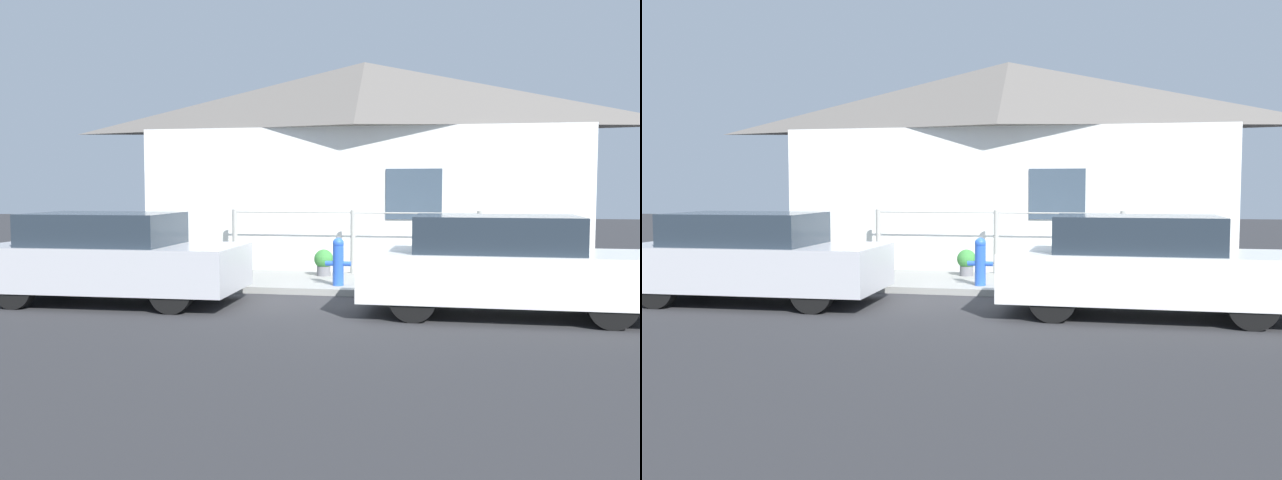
% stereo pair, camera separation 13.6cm
% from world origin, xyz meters
% --- Properties ---
extents(ground_plane, '(60.00, 60.00, 0.00)m').
position_xyz_m(ground_plane, '(0.00, 0.00, 0.00)').
color(ground_plane, '#2D2D30').
extents(sidewalk, '(24.00, 2.38, 0.11)m').
position_xyz_m(sidewalk, '(0.00, 1.19, 0.06)').
color(sidewalk, gray).
rests_on(sidewalk, ground_plane).
extents(house, '(9.48, 2.23, 4.43)m').
position_xyz_m(house, '(0.00, 3.69, 3.49)').
color(house, white).
rests_on(house, ground_plane).
extents(fence, '(4.90, 0.10, 1.23)m').
position_xyz_m(fence, '(0.00, 2.23, 0.79)').
color(fence, '#999993').
rests_on(fence, sidewalk).
extents(car_left, '(3.98, 1.87, 1.39)m').
position_xyz_m(car_left, '(-3.23, -1.32, 0.70)').
color(car_left, '#B7B7BC').
rests_on(car_left, ground_plane).
extents(car_right, '(4.04, 1.61, 1.40)m').
position_xyz_m(car_right, '(2.66, -1.32, 0.70)').
color(car_right, white).
rests_on(car_right, ground_plane).
extents(fire_hydrant, '(0.44, 0.20, 0.82)m').
position_xyz_m(fire_hydrant, '(0.01, 0.48, 0.54)').
color(fire_hydrant, blue).
rests_on(fire_hydrant, sidewalk).
extents(potted_plant_near_hydrant, '(0.36, 0.36, 0.50)m').
position_xyz_m(potted_plant_near_hydrant, '(-0.48, 1.72, 0.39)').
color(potted_plant_near_hydrant, slate).
rests_on(potted_plant_near_hydrant, sidewalk).
extents(potted_plant_by_fence, '(0.32, 0.32, 0.43)m').
position_xyz_m(potted_plant_by_fence, '(-3.00, 2.13, 0.34)').
color(potted_plant_by_fence, brown).
rests_on(potted_plant_by_fence, sidewalk).
extents(potted_plant_corner, '(0.43, 0.43, 0.55)m').
position_xyz_m(potted_plant_corner, '(2.89, 1.51, 0.41)').
color(potted_plant_corner, '#9E5638').
rests_on(potted_plant_corner, sidewalk).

